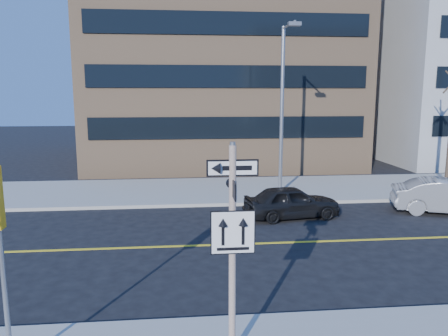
{
  "coord_description": "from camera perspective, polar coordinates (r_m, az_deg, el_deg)",
  "views": [
    {
      "loc": [
        -0.89,
        -9.97,
        5.05
      ],
      "look_at": [
        0.49,
        4.0,
        2.63
      ],
      "focal_mm": 35.0,
      "sensor_mm": 36.0,
      "label": 1
    }
  ],
  "objects": [
    {
      "name": "ground",
      "position": [
        11.21,
        -0.5,
        -16.97
      ],
      "size": [
        120.0,
        120.0,
        0.0
      ],
      "primitive_type": "plane",
      "color": "black",
      "rests_on": "ground"
    },
    {
      "name": "sign_pole",
      "position": [
        7.95,
        1.11,
        -9.38
      ],
      "size": [
        0.92,
        0.92,
        4.06
      ],
      "color": "silver",
      "rests_on": "near_sidewalk"
    },
    {
      "name": "parked_car_a",
      "position": [
        18.05,
        8.81,
        -4.39
      ],
      "size": [
        2.11,
        4.09,
        1.33
      ],
      "primitive_type": "imported",
      "rotation": [
        0.0,
        0.0,
        1.71
      ],
      "color": "black",
      "rests_on": "ground"
    },
    {
      "name": "parked_car_b",
      "position": [
        20.71,
        27.21,
        -3.35
      ],
      "size": [
        2.88,
        4.7,
        1.46
      ],
      "primitive_type": "imported",
      "rotation": [
        0.0,
        0.0,
        1.25
      ],
      "color": "gray",
      "rests_on": "ground"
    },
    {
      "name": "streetlight_a",
      "position": [
        21.3,
        7.74,
        8.91
      ],
      "size": [
        0.55,
        2.25,
        8.0
      ],
      "color": "gray",
      "rests_on": "far_sidewalk"
    },
    {
      "name": "building_brick",
      "position": [
        35.32,
        -0.93,
        16.2
      ],
      "size": [
        18.0,
        18.0,
        18.0
      ],
      "primitive_type": "cube",
      "color": "tan",
      "rests_on": "ground"
    }
  ]
}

